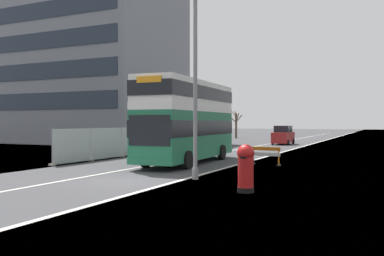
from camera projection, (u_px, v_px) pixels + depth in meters
ground at (136, 182)px, 17.74m from camera, size 140.00×280.00×0.10m
double_decker_bus at (188, 120)px, 25.60m from camera, size 3.27×10.61×4.98m
lamppost_foreground at (195, 90)px, 18.27m from camera, size 0.29×0.70×8.33m
red_pillar_postbox at (246, 166)px, 14.91m from camera, size 0.63×0.63×1.73m
roadworks_barrier at (266, 154)px, 24.24m from camera, size 1.74×0.55×1.07m
construction_site_fence at (146, 141)px, 33.06m from camera, size 0.44×20.60×2.17m
car_oncoming_near at (215, 138)px, 40.51m from camera, size 1.95×3.85×2.13m
car_receding_mid at (283, 136)px, 46.97m from camera, size 1.91×4.23×2.11m
bare_tree_far_verge_near at (187, 123)px, 54.45m from camera, size 2.25×2.53×4.85m
bare_tree_far_verge_mid at (236, 123)px, 64.88m from camera, size 2.51×2.04×4.23m
bare_tree_far_verge_far at (197, 125)px, 63.87m from camera, size 2.71×3.21×4.01m
backdrop_office_block at (78, 64)px, 53.22m from camera, size 24.56×15.07×19.97m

